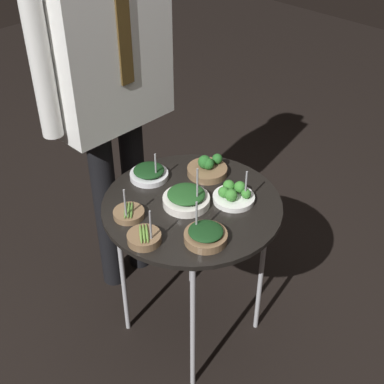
{
  "coord_description": "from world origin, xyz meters",
  "views": [
    {
      "loc": [
        -1.1,
        -1.07,
        1.87
      ],
      "look_at": [
        0.0,
        0.0,
        0.73
      ],
      "focal_mm": 50.0,
      "sensor_mm": 36.0,
      "label": 1
    }
  ],
  "objects_px": {
    "bowl_spinach_back_left": "(206,235)",
    "bowl_asparagus_mid_right": "(144,238)",
    "bowl_broccoli_center": "(234,195)",
    "bowl_spinach_front_center": "(149,173)",
    "bowl_asparagus_near_rim": "(129,213)",
    "serving_cart": "(192,214)",
    "bowl_spinach_far_rim": "(186,198)",
    "waiter_figure": "(107,66)",
    "bowl_broccoli_back_right": "(208,168)"
  },
  "relations": [
    {
      "from": "bowl_spinach_back_left",
      "to": "bowl_asparagus_mid_right",
      "type": "height_order",
      "value": "bowl_asparagus_mid_right"
    },
    {
      "from": "bowl_broccoli_center",
      "to": "bowl_spinach_front_center",
      "type": "distance_m",
      "value": 0.35
    },
    {
      "from": "bowl_asparagus_near_rim",
      "to": "bowl_spinach_back_left",
      "type": "bearing_deg",
      "value": -71.14
    },
    {
      "from": "bowl_spinach_front_center",
      "to": "bowl_asparagus_mid_right",
      "type": "height_order",
      "value": "bowl_asparagus_mid_right"
    },
    {
      "from": "serving_cart",
      "to": "bowl_spinach_far_rim",
      "type": "xyz_separation_m",
      "value": [
        -0.02,
        0.01,
        0.08
      ]
    },
    {
      "from": "bowl_broccoli_center",
      "to": "waiter_figure",
      "type": "bearing_deg",
      "value": 98.72
    },
    {
      "from": "serving_cart",
      "to": "bowl_spinach_front_center",
      "type": "bearing_deg",
      "value": 90.28
    },
    {
      "from": "serving_cart",
      "to": "bowl_broccoli_center",
      "type": "height_order",
      "value": "bowl_broccoli_center"
    },
    {
      "from": "bowl_asparagus_mid_right",
      "to": "waiter_figure",
      "type": "xyz_separation_m",
      "value": [
        0.29,
        0.51,
        0.36
      ]
    },
    {
      "from": "bowl_asparagus_near_rim",
      "to": "bowl_spinach_far_rim",
      "type": "bearing_deg",
      "value": -26.42
    },
    {
      "from": "bowl_spinach_front_center",
      "to": "bowl_broccoli_back_right",
      "type": "height_order",
      "value": "bowl_spinach_front_center"
    },
    {
      "from": "bowl_broccoli_center",
      "to": "bowl_asparagus_mid_right",
      "type": "relative_size",
      "value": 1.07
    },
    {
      "from": "bowl_spinach_far_rim",
      "to": "bowl_asparagus_mid_right",
      "type": "bearing_deg",
      "value": -169.85
    },
    {
      "from": "bowl_broccoli_center",
      "to": "bowl_asparagus_near_rim",
      "type": "relative_size",
      "value": 1.12
    },
    {
      "from": "bowl_broccoli_back_right",
      "to": "waiter_figure",
      "type": "height_order",
      "value": "waiter_figure"
    },
    {
      "from": "bowl_broccoli_center",
      "to": "bowl_spinach_front_center",
      "type": "bearing_deg",
      "value": 110.13
    },
    {
      "from": "serving_cart",
      "to": "bowl_broccoli_back_right",
      "type": "xyz_separation_m",
      "value": [
        0.18,
        0.09,
        0.08
      ]
    },
    {
      "from": "bowl_asparagus_mid_right",
      "to": "waiter_figure",
      "type": "bearing_deg",
      "value": 60.2
    },
    {
      "from": "bowl_spinach_far_rim",
      "to": "bowl_spinach_front_center",
      "type": "distance_m",
      "value": 0.22
    },
    {
      "from": "bowl_broccoli_center",
      "to": "bowl_asparagus_mid_right",
      "type": "xyz_separation_m",
      "value": [
        -0.38,
        0.06,
        -0.01
      ]
    },
    {
      "from": "bowl_spinach_back_left",
      "to": "bowl_asparagus_mid_right",
      "type": "relative_size",
      "value": 1.02
    },
    {
      "from": "bowl_spinach_far_rim",
      "to": "bowl_broccoli_back_right",
      "type": "height_order",
      "value": "bowl_spinach_far_rim"
    },
    {
      "from": "bowl_asparagus_near_rim",
      "to": "serving_cart",
      "type": "bearing_deg",
      "value": -26.64
    },
    {
      "from": "bowl_spinach_front_center",
      "to": "bowl_spinach_back_left",
      "type": "bearing_deg",
      "value": -105.55
    },
    {
      "from": "bowl_broccoli_center",
      "to": "bowl_asparagus_near_rim",
      "type": "xyz_separation_m",
      "value": [
        -0.33,
        0.2,
        -0.01
      ]
    },
    {
      "from": "bowl_spinach_back_left",
      "to": "bowl_broccoli_back_right",
      "type": "xyz_separation_m",
      "value": [
        0.29,
        0.26,
        0.0
      ]
    },
    {
      "from": "bowl_spinach_back_left",
      "to": "bowl_asparagus_near_rim",
      "type": "bearing_deg",
      "value": 108.86
    },
    {
      "from": "serving_cart",
      "to": "bowl_asparagus_near_rim",
      "type": "bearing_deg",
      "value": 153.36
    },
    {
      "from": "serving_cart",
      "to": "waiter_figure",
      "type": "bearing_deg",
      "value": 86.23
    },
    {
      "from": "bowl_asparagus_mid_right",
      "to": "waiter_figure",
      "type": "distance_m",
      "value": 0.68
    },
    {
      "from": "bowl_spinach_far_rim",
      "to": "bowl_asparagus_near_rim",
      "type": "height_order",
      "value": "bowl_spinach_far_rim"
    },
    {
      "from": "bowl_spinach_far_rim",
      "to": "bowl_spinach_back_left",
      "type": "bearing_deg",
      "value": -117.28
    },
    {
      "from": "bowl_asparagus_mid_right",
      "to": "waiter_figure",
      "type": "height_order",
      "value": "waiter_figure"
    },
    {
      "from": "bowl_spinach_front_center",
      "to": "bowl_asparagus_near_rim",
      "type": "relative_size",
      "value": 1.08
    },
    {
      "from": "bowl_spinach_front_center",
      "to": "waiter_figure",
      "type": "relative_size",
      "value": 0.09
    },
    {
      "from": "serving_cart",
      "to": "bowl_asparagus_mid_right",
      "type": "relative_size",
      "value": 4.78
    },
    {
      "from": "serving_cart",
      "to": "bowl_asparagus_mid_right",
      "type": "distance_m",
      "value": 0.27
    },
    {
      "from": "serving_cart",
      "to": "waiter_figure",
      "type": "xyz_separation_m",
      "value": [
        0.03,
        0.47,
        0.43
      ]
    },
    {
      "from": "bowl_asparagus_near_rim",
      "to": "bowl_asparagus_mid_right",
      "type": "distance_m",
      "value": 0.15
    },
    {
      "from": "bowl_asparagus_mid_right",
      "to": "bowl_spinach_back_left",
      "type": "bearing_deg",
      "value": -44.39
    },
    {
      "from": "bowl_spinach_far_rim",
      "to": "waiter_figure",
      "type": "bearing_deg",
      "value": 83.84
    },
    {
      "from": "bowl_asparagus_near_rim",
      "to": "bowl_broccoli_back_right",
      "type": "xyz_separation_m",
      "value": [
        0.39,
        -0.02,
        0.01
      ]
    },
    {
      "from": "serving_cart",
      "to": "bowl_asparagus_mid_right",
      "type": "bearing_deg",
      "value": -172.82
    },
    {
      "from": "bowl_spinach_front_center",
      "to": "bowl_spinach_far_rim",
      "type": "bearing_deg",
      "value": -94.57
    },
    {
      "from": "bowl_asparagus_near_rim",
      "to": "waiter_figure",
      "type": "distance_m",
      "value": 0.57
    },
    {
      "from": "serving_cart",
      "to": "bowl_spinach_far_rim",
      "type": "distance_m",
      "value": 0.08
    },
    {
      "from": "bowl_broccoli_center",
      "to": "serving_cart",
      "type": "bearing_deg",
      "value": 141.24
    },
    {
      "from": "bowl_broccoli_back_right",
      "to": "serving_cart",
      "type": "bearing_deg",
      "value": -153.5
    },
    {
      "from": "bowl_spinach_front_center",
      "to": "waiter_figure",
      "type": "xyz_separation_m",
      "value": [
        0.03,
        0.24,
        0.35
      ]
    },
    {
      "from": "bowl_spinach_far_rim",
      "to": "waiter_figure",
      "type": "distance_m",
      "value": 0.58
    }
  ]
}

